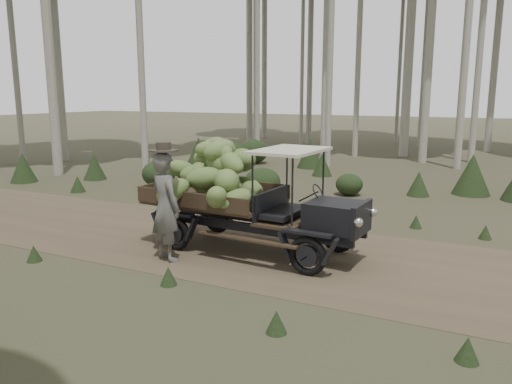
# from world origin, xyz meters

# --- Properties ---
(ground) EXTENTS (120.00, 120.00, 0.00)m
(ground) POSITION_xyz_m (0.00, 0.00, 0.00)
(ground) COLOR #473D2B
(ground) RESTS_ON ground
(dirt_track) EXTENTS (70.00, 4.00, 0.01)m
(dirt_track) POSITION_xyz_m (0.00, 0.00, 0.00)
(dirt_track) COLOR brown
(dirt_track) RESTS_ON ground
(banana_truck) EXTENTS (4.42, 2.16, 2.21)m
(banana_truck) POSITION_xyz_m (-1.00, -0.18, 1.28)
(banana_truck) COLOR black
(banana_truck) RESTS_ON ground
(farmer) EXTENTS (0.83, 0.70, 2.11)m
(farmer) POSITION_xyz_m (-1.78, -1.27, 1.00)
(farmer) COLOR #595751
(farmer) RESTS_ON ground
(undergrowth) EXTENTS (20.97, 23.24, 1.29)m
(undergrowth) POSITION_xyz_m (-2.78, 0.48, 0.52)
(undergrowth) COLOR #233319
(undergrowth) RESTS_ON ground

